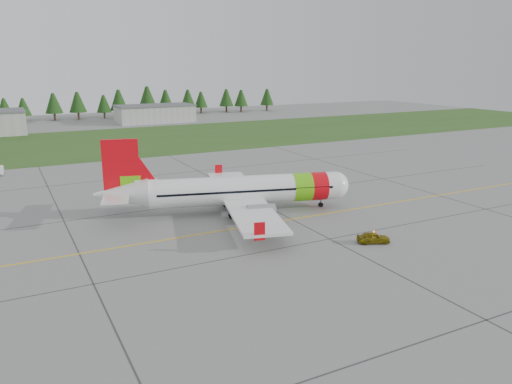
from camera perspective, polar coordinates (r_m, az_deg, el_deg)
ground at (r=50.42m, az=-0.94°, el=-7.17°), size 320.00×320.00×0.00m
aircraft at (r=63.78m, az=-1.94°, el=0.18°), size 32.02×30.17×9.90m
follow_me_car at (r=54.46m, az=13.34°, el=-3.96°), size 1.64×1.75×3.49m
grass_strip at (r=127.09m, az=-17.73°, el=5.40°), size 320.00×50.00×0.03m
taxi_guideline at (r=57.25m, az=-4.52°, el=-4.51°), size 120.00×0.25×0.02m
hangar_east at (r=167.18m, az=-11.48°, el=8.72°), size 24.00×12.00×5.20m
treeline at (r=181.69m, az=-21.00°, el=9.26°), size 160.00×8.00×10.00m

